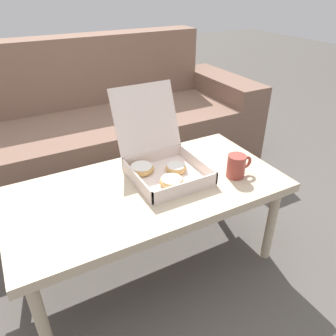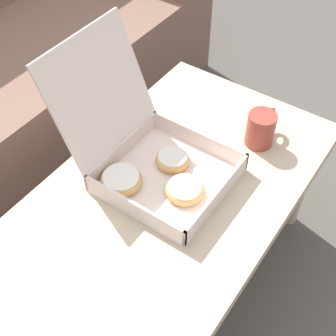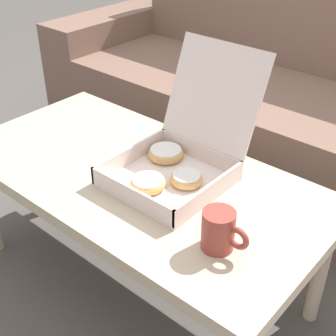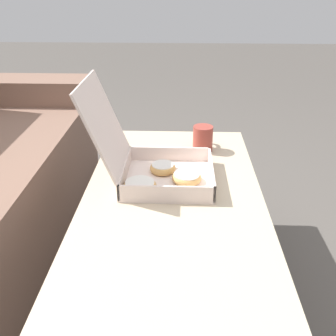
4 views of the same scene
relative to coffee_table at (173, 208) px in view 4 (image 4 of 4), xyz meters
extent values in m
plane|color=#514C47|center=(0.00, 0.17, -0.41)|extent=(12.00, 12.00, 0.00)
cube|color=#7A5B4C|center=(1.07, 0.91, -0.12)|extent=(0.24, 0.80, 0.58)
cube|color=#C6B293|center=(0.00, 0.00, 0.02)|extent=(1.18, 0.59, 0.04)
cylinder|color=#C6B293|center=(0.53, -0.24, -0.20)|extent=(0.04, 0.04, 0.41)
cylinder|color=#C6B293|center=(0.53, 0.24, -0.20)|extent=(0.04, 0.04, 0.41)
cube|color=silver|center=(0.11, 0.02, 0.05)|extent=(0.31, 0.31, 0.01)
cube|color=silver|center=(0.11, -0.13, 0.08)|extent=(0.31, 0.01, 0.05)
cube|color=silver|center=(0.11, 0.17, 0.08)|extent=(0.31, 0.01, 0.05)
cube|color=silver|center=(-0.04, 0.02, 0.08)|extent=(0.01, 0.31, 0.05)
cube|color=silver|center=(0.26, 0.02, 0.08)|extent=(0.01, 0.31, 0.05)
cube|color=silver|center=(0.11, 0.23, 0.25)|extent=(0.31, 0.12, 0.29)
torus|color=tan|center=(0.02, 0.11, 0.07)|extent=(0.11, 0.11, 0.03)
cylinder|color=white|center=(0.02, 0.11, 0.08)|extent=(0.10, 0.10, 0.01)
torus|color=tan|center=(0.16, 0.04, 0.07)|extent=(0.09, 0.09, 0.03)
cylinder|color=white|center=(0.16, 0.04, 0.08)|extent=(0.08, 0.08, 0.01)
torus|color=tan|center=(0.09, -0.05, 0.07)|extent=(0.10, 0.10, 0.03)
cylinder|color=white|center=(0.09, -0.05, 0.07)|extent=(0.09, 0.09, 0.01)
cylinder|color=#993D33|center=(0.38, -0.11, 0.10)|extent=(0.08, 0.08, 0.10)
torus|color=#993D33|center=(0.43, -0.11, 0.10)|extent=(0.06, 0.01, 0.06)
camera|label=1|loc=(-0.48, -1.06, 0.82)|focal=35.00mm
camera|label=2|loc=(-0.57, -0.45, 1.00)|focal=50.00mm
camera|label=3|loc=(0.85, -0.84, 0.81)|focal=50.00mm
camera|label=4|loc=(-1.11, -0.03, 0.70)|focal=42.00mm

